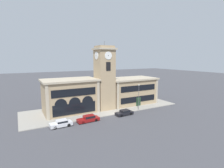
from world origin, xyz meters
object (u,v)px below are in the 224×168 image
street_lamp (139,94)px  parked_car_far (124,112)px  parked_car_mid (89,118)px  parked_car_near (61,123)px

street_lamp → parked_car_far: bearing=-162.9°
street_lamp → parked_car_mid: bearing=-173.4°
parked_car_far → street_lamp: street_lamp is taller
parked_car_mid → street_lamp: bearing=-175.6°
parked_car_far → street_lamp: (5.55, 1.71, 3.82)m
parked_car_mid → parked_car_far: (9.29, -0.00, -0.06)m
parked_car_near → parked_car_far: bearing=177.9°
parked_car_mid → street_lamp: (14.85, 1.71, 3.76)m
parked_car_far → parked_car_near: bearing=-2.1°
parked_car_near → parked_car_mid: 5.87m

